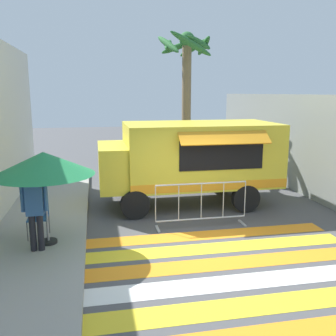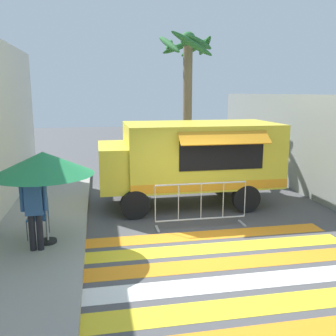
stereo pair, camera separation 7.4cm
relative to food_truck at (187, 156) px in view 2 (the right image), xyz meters
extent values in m
plane|color=#4C4C4F|center=(-0.41, -3.21, -1.47)|extent=(60.00, 60.00, 0.00)
cube|color=gray|center=(4.10, -0.21, 0.17)|extent=(0.20, 16.00, 3.27)
cube|color=yellow|center=(-0.41, -5.64, -1.47)|extent=(6.40, 0.56, 0.01)
cube|color=white|center=(-0.41, -4.88, -1.47)|extent=(6.40, 0.56, 0.01)
cube|color=orange|center=(-0.41, -4.12, -1.47)|extent=(6.40, 0.56, 0.01)
cube|color=yellow|center=(-0.41, -3.36, -1.47)|extent=(6.40, 0.56, 0.01)
cube|color=orange|center=(-0.41, -2.60, -1.47)|extent=(6.40, 0.56, 0.01)
cube|color=yellow|center=(0.40, 0.01, 0.08)|extent=(4.44, 2.39, 1.81)
cube|color=yellow|center=(-1.81, 0.01, -0.22)|extent=(1.57, 2.20, 1.22)
cube|color=#1E232D|center=(-2.55, 0.01, 0.09)|extent=(0.06, 1.91, 0.46)
cube|color=black|center=(0.67, -1.21, 0.21)|extent=(2.35, 0.03, 0.81)
cube|color=orange|center=(0.67, -1.41, 0.70)|extent=(2.45, 0.43, 0.31)
cube|color=orange|center=(0.40, -1.20, -0.65)|extent=(4.44, 0.01, 0.24)
cylinder|color=black|center=(-1.68, -1.09, -1.07)|extent=(0.79, 0.22, 0.79)
cylinder|color=black|center=(-1.68, 1.11, -1.07)|extent=(0.79, 0.22, 0.79)
cylinder|color=black|center=(1.45, -1.09, -1.07)|extent=(0.79, 0.22, 0.79)
cylinder|color=black|center=(1.45, 1.11, -1.07)|extent=(0.79, 0.22, 0.79)
cylinder|color=black|center=(-3.73, -2.77, -1.28)|extent=(0.36, 0.36, 0.06)
cylinder|color=#B2B2B7|center=(-3.73, -2.77, -0.32)|extent=(0.04, 0.04, 1.98)
cone|color=#268C4C|center=(-3.73, -2.77, 0.43)|extent=(2.08, 2.08, 0.48)
cylinder|color=#4C4C51|center=(-4.19, -2.58, -1.10)|extent=(0.02, 0.02, 0.42)
cylinder|color=#4C4C51|center=(-3.78, -2.58, -1.10)|extent=(0.02, 0.02, 0.42)
cylinder|color=#4C4C51|center=(-4.19, -2.17, -1.10)|extent=(0.02, 0.02, 0.42)
cylinder|color=#4C4C51|center=(-3.78, -2.17, -1.10)|extent=(0.02, 0.02, 0.42)
cube|color=#2D5999|center=(-3.98, -2.37, -0.87)|extent=(0.43, 0.43, 0.03)
cube|color=#2D5999|center=(-3.98, -2.17, -0.66)|extent=(0.43, 0.03, 0.40)
cylinder|color=black|center=(-3.98, -3.12, -0.93)|extent=(0.13, 0.13, 0.76)
cylinder|color=black|center=(-3.83, -3.12, -0.93)|extent=(0.13, 0.13, 0.76)
cube|color=#33598C|center=(-3.91, -3.12, -0.24)|extent=(0.34, 0.20, 0.62)
cylinder|color=#33598C|center=(-4.13, -3.12, -0.21)|extent=(0.09, 0.09, 0.52)
cylinder|color=#33598C|center=(-3.69, -3.12, -0.21)|extent=(0.09, 0.09, 0.52)
sphere|color=#9E7051|center=(-3.91, -3.12, 0.21)|extent=(0.21, 0.21, 0.21)
cylinder|color=#B7BABF|center=(-0.12, -2.00, -0.35)|extent=(2.32, 0.04, 0.04)
cylinder|color=#B7BABF|center=(-0.12, -2.00, -1.26)|extent=(2.32, 0.04, 0.04)
cylinder|color=#B7BABF|center=(-1.28, -2.00, -0.81)|extent=(0.02, 0.02, 0.91)
cylinder|color=#B7BABF|center=(-0.70, -2.00, -0.81)|extent=(0.02, 0.02, 0.91)
cylinder|color=#B7BABF|center=(-0.12, -2.00, -0.81)|extent=(0.02, 0.02, 0.91)
cylinder|color=#B7BABF|center=(0.46, -2.00, -0.81)|extent=(0.02, 0.02, 0.91)
cylinder|color=#B7BABF|center=(1.04, -2.00, -0.81)|extent=(0.02, 0.02, 0.91)
cube|color=#B7BABF|center=(-1.23, -2.00, -1.45)|extent=(0.06, 0.44, 0.03)
cube|color=#B7BABF|center=(0.99, -2.00, -1.45)|extent=(0.06, 0.44, 0.03)
cylinder|color=#7A664C|center=(0.98, 4.12, 1.13)|extent=(0.36, 0.36, 5.20)
sphere|color=#2D6B33|center=(0.98, 4.12, 3.88)|extent=(0.60, 0.60, 0.60)
ellipsoid|color=#2D6B33|center=(1.67, 4.15, 3.67)|extent=(0.29, 1.37, 0.77)
ellipsoid|color=#2D6B33|center=(1.37, 4.64, 3.64)|extent=(1.14, 0.94, 0.81)
ellipsoid|color=#2D6B33|center=(0.77, 4.86, 3.69)|extent=(1.53, 0.66, 0.77)
ellipsoid|color=#2D6B33|center=(0.28, 4.34, 3.70)|extent=(0.67, 1.48, 0.69)
ellipsoid|color=#2D6B33|center=(0.18, 3.86, 3.66)|extent=(0.75, 1.63, 0.93)
ellipsoid|color=#2D6B33|center=(0.92, 3.26, 3.63)|extent=(1.66, 0.37, 1.05)
ellipsoid|color=#2D6B33|center=(1.32, 3.57, 3.71)|extent=(1.25, 0.88, 0.60)
camera|label=1|loc=(-2.67, -10.67, 1.86)|focal=40.00mm
camera|label=2|loc=(-2.60, -10.69, 1.86)|focal=40.00mm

